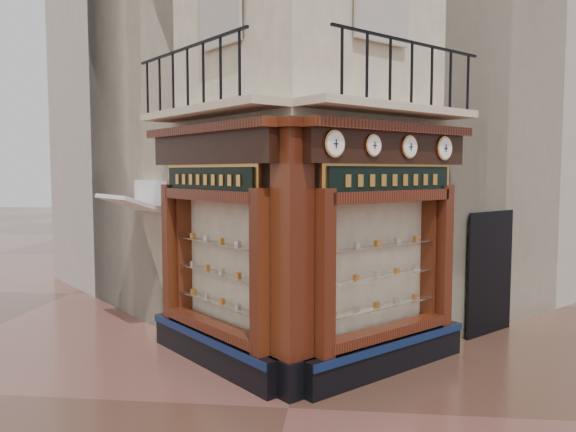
# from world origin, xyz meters

# --- Properties ---
(ground) EXTENTS (80.00, 80.00, 0.00)m
(ground) POSITION_xyz_m (0.00, 0.00, 0.00)
(ground) COLOR #4A2E22
(ground) RESTS_ON ground
(main_building) EXTENTS (11.31, 11.31, 12.00)m
(main_building) POSITION_xyz_m (0.00, 6.16, 6.00)
(main_building) COLOR beige
(main_building) RESTS_ON ground
(neighbour_left) EXTENTS (11.31, 11.31, 11.00)m
(neighbour_left) POSITION_xyz_m (-2.47, 8.63, 5.50)
(neighbour_left) COLOR #BBB1A3
(neighbour_left) RESTS_ON ground
(neighbour_right) EXTENTS (11.31, 11.31, 11.00)m
(neighbour_right) POSITION_xyz_m (2.47, 8.63, 5.50)
(neighbour_right) COLOR #BBB1A3
(neighbour_right) RESTS_ON ground
(shopfront_left) EXTENTS (2.86, 2.86, 3.98)m
(shopfront_left) POSITION_xyz_m (-1.41, 1.57, 1.98)
(shopfront_left) COLOR black
(shopfront_left) RESTS_ON ground
(shopfront_right) EXTENTS (2.86, 2.86, 3.98)m
(shopfront_right) POSITION_xyz_m (1.41, 1.57, 1.98)
(shopfront_right) COLOR black
(shopfront_right) RESTS_ON ground
(corner_pilaster) EXTENTS (0.85, 0.85, 3.98)m
(corner_pilaster) POSITION_xyz_m (0.00, 0.50, 1.95)
(corner_pilaster) COLOR black
(corner_pilaster) RESTS_ON ground
(balcony) EXTENTS (5.94, 2.97, 1.03)m
(balcony) POSITION_xyz_m (0.00, 1.49, 4.22)
(balcony) COLOR beige
(balcony) RESTS_ON ground
(clock_a) EXTENTS (0.31, 0.31, 0.38)m
(clock_a) POSITION_xyz_m (0.59, 0.49, 3.62)
(clock_a) COLOR #D48946
(clock_a) RESTS_ON ground
(clock_b) EXTENTS (0.27, 0.27, 0.33)m
(clock_b) POSITION_xyz_m (1.15, 1.05, 3.62)
(clock_b) COLOR #D48946
(clock_b) RESTS_ON ground
(clock_c) EXTENTS (0.29, 0.29, 0.36)m
(clock_c) POSITION_xyz_m (1.74, 1.64, 3.62)
(clock_c) COLOR #D48946
(clock_c) RESTS_ON ground
(clock_d) EXTENTS (0.32, 0.32, 0.40)m
(clock_d) POSITION_xyz_m (2.38, 2.28, 3.62)
(clock_d) COLOR #D48946
(clock_d) RESTS_ON ground
(awning) EXTENTS (1.70, 1.70, 0.37)m
(awning) POSITION_xyz_m (-3.51, 3.30, 0.00)
(awning) COLOR silver
(awning) RESTS_ON ground
(signboard_left) EXTENTS (2.01, 2.01, 0.54)m
(signboard_left) POSITION_xyz_m (-1.46, 1.51, 3.10)
(signboard_left) COLOR gold
(signboard_left) RESTS_ON ground
(signboard_right) EXTENTS (2.13, 2.13, 0.57)m
(signboard_right) POSITION_xyz_m (1.46, 1.51, 3.10)
(signboard_right) COLOR gold
(signboard_right) RESTS_ON ground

